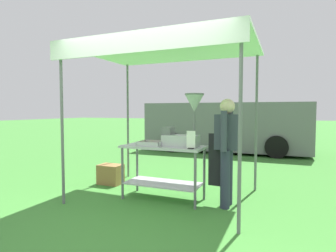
# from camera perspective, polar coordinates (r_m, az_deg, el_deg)

# --- Properties ---
(ground_plane) EXTENTS (70.00, 70.00, 0.00)m
(ground_plane) POSITION_cam_1_polar(r_m,az_deg,el_deg) (9.25, 11.82, -5.77)
(ground_plane) COLOR #3D7F33
(stall_canopy) EXTENTS (2.85, 2.11, 2.46)m
(stall_canopy) POSITION_cam_1_polar(r_m,az_deg,el_deg) (4.60, -0.51, 14.81)
(stall_canopy) COLOR slate
(stall_canopy) RESTS_ON ground
(donut_cart) EXTENTS (1.33, 0.59, 0.87)m
(donut_cart) POSITION_cam_1_polar(r_m,az_deg,el_deg) (4.48, -1.01, -7.08)
(donut_cart) COLOR #B7B7BC
(donut_cart) RESTS_ON ground
(donut_tray) EXTENTS (0.40, 0.33, 0.07)m
(donut_tray) POSITION_cam_1_polar(r_m,az_deg,el_deg) (4.48, -3.35, -3.76)
(donut_tray) COLOR #B7B7BC
(donut_tray) RESTS_ON donut_cart
(donut_fryer) EXTENTS (0.65, 0.29, 0.82)m
(donut_fryer) POSITION_cam_1_polar(r_m,az_deg,el_deg) (4.31, 3.61, 0.26)
(donut_fryer) COLOR #B7B7BC
(donut_fryer) RESTS_ON donut_cart
(menu_sign) EXTENTS (0.13, 0.05, 0.27)m
(menu_sign) POSITION_cam_1_polar(r_m,az_deg,el_deg) (4.08, 4.75, -3.14)
(menu_sign) COLOR black
(menu_sign) RESTS_ON donut_cart
(vendor) EXTENTS (0.45, 0.53, 1.61)m
(vendor) POSITION_cam_1_polar(r_m,az_deg,el_deg) (4.21, 11.98, -4.12)
(vendor) COLOR #2D3347
(vendor) RESTS_ON ground
(supply_crate) EXTENTS (0.45, 0.33, 0.38)m
(supply_crate) POSITION_cam_1_polar(r_m,az_deg,el_deg) (5.60, -11.77, -9.71)
(supply_crate) COLOR olive
(supply_crate) RESTS_ON ground
(van_grey) EXTENTS (5.49, 2.19, 1.69)m
(van_grey) POSITION_cam_1_polar(r_m,az_deg,el_deg) (9.98, 11.73, -0.04)
(van_grey) COLOR slate
(van_grey) RESTS_ON ground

